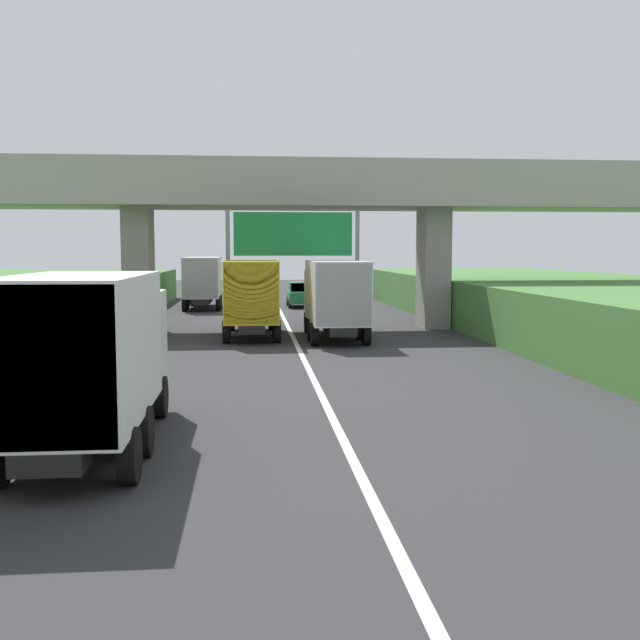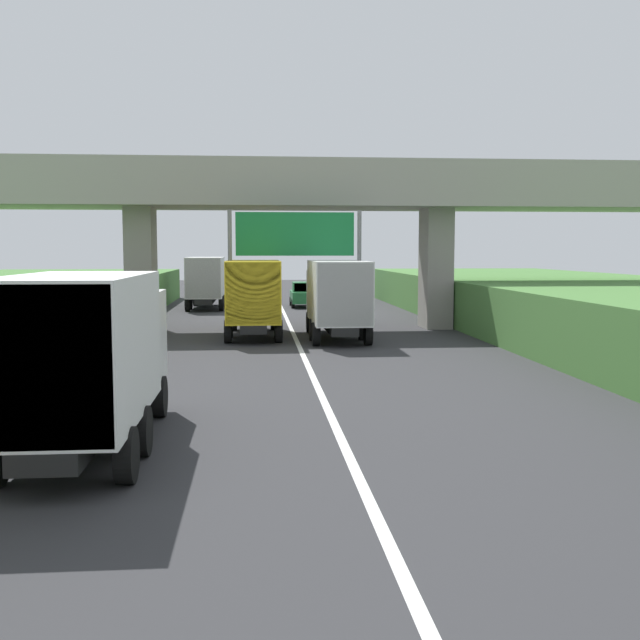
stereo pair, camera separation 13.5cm
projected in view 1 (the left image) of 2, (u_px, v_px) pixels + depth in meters
lane_centre_stripe at (298, 348)px, 29.88m from camera, size 0.20×100.13×0.01m
overpass_bridge at (288, 203)px, 36.77m from camera, size 40.00×4.80×8.15m
overhead_highway_sign at (293, 243)px, 32.96m from camera, size 5.88×0.18×5.65m
speed_limit_sign at (69, 330)px, 22.87m from camera, size 0.60×0.08×2.23m
truck_yellow at (251, 294)px, 33.71m from camera, size 2.44×7.30×3.44m
truck_black at (203, 280)px, 50.18m from camera, size 2.44×7.30×3.44m
truck_white at (90, 352)px, 14.51m from camera, size 2.44×7.30×3.44m
truck_silver at (334, 295)px, 32.85m from camera, size 2.44×7.30×3.44m
car_blue at (338, 289)px, 58.91m from camera, size 1.86×4.10×1.72m
car_green at (301, 295)px, 51.74m from camera, size 1.86×4.10×1.72m
construction_barrel_2 at (24, 419)px, 15.32m from camera, size 0.57×0.57×0.90m
construction_barrel_3 at (80, 376)px, 20.46m from camera, size 0.57×0.57×0.90m
construction_barrel_4 at (110, 351)px, 25.58m from camera, size 0.57×0.57×0.90m
construction_barrel_5 at (133, 334)px, 30.72m from camera, size 0.57×0.57×0.90m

